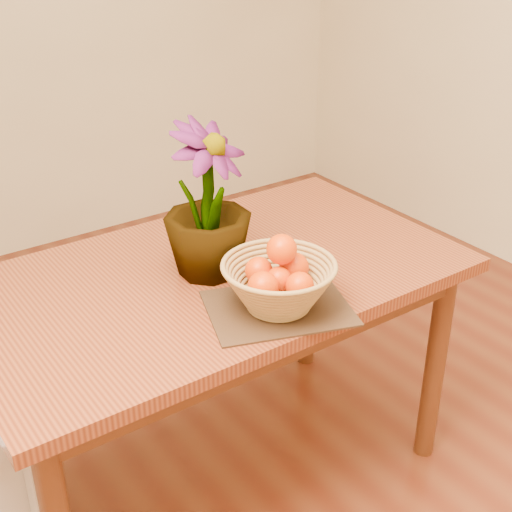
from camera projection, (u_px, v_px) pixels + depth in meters
table at (214, 298)px, 2.04m from camera, size 1.40×0.80×0.75m
placemat at (278, 308)px, 1.82m from camera, size 0.43×0.37×0.01m
wicker_basket at (279, 287)px, 1.79m from camera, size 0.29×0.29×0.12m
orange_pile at (279, 272)px, 1.78m from camera, size 0.20×0.19×0.14m
potted_plant at (207, 201)px, 1.90m from camera, size 0.32×0.32×0.43m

